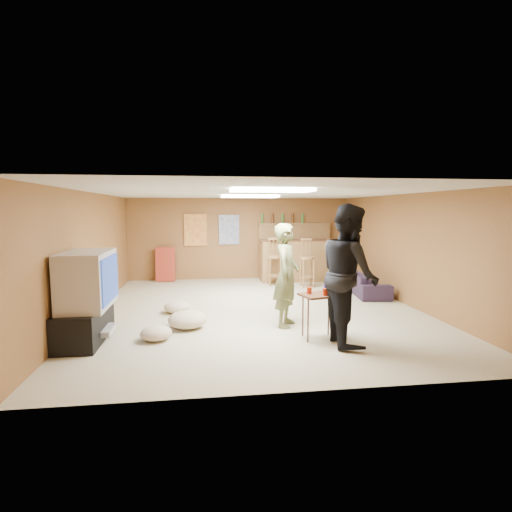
{
  "coord_description": "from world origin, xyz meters",
  "views": [
    {
      "loc": [
        -1.02,
        -7.36,
        1.88
      ],
      "look_at": [
        0.0,
        0.2,
        1.0
      ],
      "focal_mm": 28.0,
      "sensor_mm": 36.0,
      "label": 1
    }
  ],
  "objects": [
    {
      "name": "ground",
      "position": [
        0.0,
        0.0,
        0.0
      ],
      "size": [
        7.0,
        7.0,
        0.0
      ],
      "primitive_type": "plane",
      "color": "tan",
      "rests_on": "ground"
    },
    {
      "name": "ceiling",
      "position": [
        0.0,
        0.0,
        2.2
      ],
      "size": [
        6.0,
        7.0,
        0.02
      ],
      "primitive_type": "cube",
      "color": "silver",
      "rests_on": "ground"
    },
    {
      "name": "wall_back",
      "position": [
        0.0,
        3.5,
        1.1
      ],
      "size": [
        6.0,
        0.02,
        2.2
      ],
      "primitive_type": "cube",
      "color": "brown",
      "rests_on": "ground"
    },
    {
      "name": "wall_front",
      "position": [
        0.0,
        -3.5,
        1.1
      ],
      "size": [
        6.0,
        0.02,
        2.2
      ],
      "primitive_type": "cube",
      "color": "brown",
      "rests_on": "ground"
    },
    {
      "name": "wall_left",
      "position": [
        -3.0,
        0.0,
        1.1
      ],
      "size": [
        0.02,
        7.0,
        2.2
      ],
      "primitive_type": "cube",
      "color": "brown",
      "rests_on": "ground"
    },
    {
      "name": "wall_right",
      "position": [
        3.0,
        0.0,
        1.1
      ],
      "size": [
        0.02,
        7.0,
        2.2
      ],
      "primitive_type": "cube",
      "color": "brown",
      "rests_on": "ground"
    },
    {
      "name": "tv_stand",
      "position": [
        -2.72,
        -1.5,
        0.25
      ],
      "size": [
        0.55,
        1.3,
        0.5
      ],
      "primitive_type": "cube",
      "color": "black",
      "rests_on": "ground"
    },
    {
      "name": "dvd_box",
      "position": [
        -2.5,
        -1.5,
        0.15
      ],
      "size": [
        0.35,
        0.5,
        0.08
      ],
      "primitive_type": "cube",
      "color": "#B2B2B7",
      "rests_on": "tv_stand"
    },
    {
      "name": "tv_body",
      "position": [
        -2.65,
        -1.5,
        0.9
      ],
      "size": [
        0.6,
        1.1,
        0.8
      ],
      "primitive_type": "cube",
      "color": "#B2B2B7",
      "rests_on": "tv_stand"
    },
    {
      "name": "tv_screen",
      "position": [
        -2.34,
        -1.5,
        0.9
      ],
      "size": [
        0.02,
        0.95,
        0.65
      ],
      "primitive_type": "cube",
      "color": "navy",
      "rests_on": "tv_body"
    },
    {
      "name": "bar_counter",
      "position": [
        1.5,
        2.95,
        0.55
      ],
      "size": [
        2.0,
        0.6,
        1.1
      ],
      "primitive_type": "cube",
      "color": "brown",
      "rests_on": "ground"
    },
    {
      "name": "bar_lip",
      "position": [
        1.5,
        2.7,
        1.1
      ],
      "size": [
        2.1,
        0.12,
        0.05
      ],
      "primitive_type": "cube",
      "color": "#3E2214",
      "rests_on": "bar_counter"
    },
    {
      "name": "bar_shelf",
      "position": [
        1.5,
        3.4,
        1.5
      ],
      "size": [
        2.0,
        0.18,
        0.05
      ],
      "primitive_type": "cube",
      "color": "brown",
      "rests_on": "bar_backing"
    },
    {
      "name": "bar_backing",
      "position": [
        1.5,
        3.42,
        1.2
      ],
      "size": [
        2.0,
        0.14,
        0.6
      ],
      "primitive_type": "cube",
      "color": "brown",
      "rests_on": "bar_counter"
    },
    {
      "name": "poster_left",
      "position": [
        -1.2,
        3.46,
        1.35
      ],
      "size": [
        0.6,
        0.03,
        0.85
      ],
      "primitive_type": "cube",
      "color": "#BF3F26",
      "rests_on": "wall_back"
    },
    {
      "name": "poster_right",
      "position": [
        -0.3,
        3.46,
        1.35
      ],
      "size": [
        0.55,
        0.03,
        0.8
      ],
      "primitive_type": "cube",
      "color": "#334C99",
      "rests_on": "wall_back"
    },
    {
      "name": "folding_chair_stack",
      "position": [
        -2.0,
        3.3,
        0.45
      ],
      "size": [
        0.5,
        0.26,
        0.91
      ],
      "primitive_type": "cube",
      "rotation": [
        -0.14,
        0.0,
        0.0
      ],
      "color": "#A42F1E",
      "rests_on": "ground"
    },
    {
      "name": "ceiling_panel_front",
      "position": [
        0.0,
        -1.5,
        2.17
      ],
      "size": [
        1.2,
        0.6,
        0.04
      ],
      "primitive_type": "cube",
      "color": "white",
      "rests_on": "ceiling"
    },
    {
      "name": "ceiling_panel_back",
      "position": [
        0.0,
        1.2,
        2.17
      ],
      "size": [
        1.2,
        0.6,
        0.04
      ],
      "primitive_type": "cube",
      "color": "white",
      "rests_on": "ceiling"
    },
    {
      "name": "person_olive",
      "position": [
        0.32,
        -1.13,
        0.84
      ],
      "size": [
        0.62,
        0.72,
        1.67
      ],
      "primitive_type": "imported",
      "rotation": [
        0.0,
        0.0,
        1.14
      ],
      "color": "#60663B",
      "rests_on": "ground"
    },
    {
      "name": "person_black",
      "position": [
        1.01,
        -2.07,
        0.99
      ],
      "size": [
        0.78,
        0.98,
        1.97
      ],
      "primitive_type": "imported",
      "rotation": [
        0.0,
        0.0,
        1.54
      ],
      "color": "black",
      "rests_on": "ground"
    },
    {
      "name": "sofa",
      "position": [
        2.64,
        1.07,
        0.24
      ],
      "size": [
        0.84,
        1.72,
        0.48
      ],
      "primitive_type": "imported",
      "rotation": [
        0.0,
        0.0,
        1.45
      ],
      "color": "black",
      "rests_on": "ground"
    },
    {
      "name": "tray_table",
      "position": [
        0.65,
        -1.83,
        0.33
      ],
      "size": [
        0.6,
        0.52,
        0.66
      ],
      "primitive_type": "cube",
      "rotation": [
        0.0,
        0.0,
        0.25
      ],
      "color": "#3E2214",
      "rests_on": "ground"
    },
    {
      "name": "cup_red_near",
      "position": [
        0.51,
        -1.8,
        0.71
      ],
      "size": [
        0.08,
        0.08,
        0.1
      ],
      "primitive_type": "cylinder",
      "rotation": [
        0.0,
        0.0,
        0.14
      ],
      "color": "#B6280C",
      "rests_on": "tray_table"
    },
    {
      "name": "cup_red_far",
      "position": [
        0.71,
        -1.93,
        0.72
      ],
      "size": [
        0.09,
        0.09,
        0.1
      ],
      "primitive_type": "cylinder",
      "rotation": [
        0.0,
        0.0,
        0.28
      ],
      "color": "#B6280C",
      "rests_on": "tray_table"
    },
    {
      "name": "cup_blue",
      "position": [
        0.8,
        -1.72,
        0.71
      ],
      "size": [
        0.08,
        0.08,
        0.1
      ],
      "primitive_type": "cylinder",
      "rotation": [
        0.0,
        0.0,
        -0.17
      ],
      "color": "#1C148D",
      "rests_on": "tray_table"
    },
    {
      "name": "bar_stool_left",
      "position": [
        0.76,
        2.37,
        0.64
      ],
      "size": [
        0.5,
        0.5,
        1.28
      ],
      "primitive_type": null,
      "rotation": [
        0.0,
        0.0,
        -0.26
      ],
      "color": "brown",
      "rests_on": "ground"
    },
    {
      "name": "bar_stool_right",
      "position": [
        1.53,
        2.07,
        0.59
      ],
      "size": [
        0.44,
        0.44,
        1.17
      ],
      "primitive_type": null,
      "rotation": [
        0.0,
        0.0,
        -0.21
      ],
      "color": "brown",
      "rests_on": "ground"
    },
    {
      "name": "cushion_near_tv",
      "position": [
        -1.28,
        -1.04,
        0.14
      ],
      "size": [
        0.71,
        0.71,
        0.28
      ],
      "primitive_type": "ellipsoid",
      "rotation": [
        0.0,
        0.0,
        0.17
      ],
      "color": "tan",
      "rests_on": "ground"
    },
    {
      "name": "cushion_mid",
      "position": [
        -1.51,
        -0.04,
        0.1
      ],
      "size": [
        0.5,
        0.5,
        0.21
      ],
      "primitive_type": "ellipsoid",
      "rotation": [
        0.0,
        0.0,
        0.09
      ],
      "color": "tan",
      "rests_on": "ground"
    },
    {
      "name": "cushion_far",
      "position": [
        -1.71,
        -1.59,
        0.1
      ],
      "size": [
        0.59,
        0.59,
        0.21
      ],
      "primitive_type": "ellipsoid",
      "rotation": [
        0.0,
        0.0,
        -0.35
      ],
      "color": "tan",
      "rests_on": "ground"
    },
    {
      "name": "bottle_row",
      "position": [
        1.16,
        3.38,
        1.65
      ],
      "size": [
        1.2,
        0.08,
        0.26
      ],
      "primitive_type": null,
      "color": "#3F7233",
      "rests_on": "bar_shelf"
    }
  ]
}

